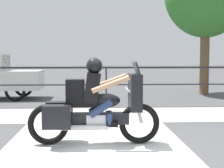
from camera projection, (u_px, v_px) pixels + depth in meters
ground_plane at (117, 148)px, 5.90m from camera, size 120.00×120.00×0.00m
sidewalk_band at (108, 115)px, 9.29m from camera, size 44.00×2.40×0.01m
crosswalk_band at (96, 151)px, 5.68m from camera, size 3.20×6.00×0.01m
fence_railing at (106, 75)px, 10.76m from camera, size 36.00×0.05×1.26m
motorcycle at (93, 106)px, 6.12m from camera, size 2.37×0.76×1.55m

